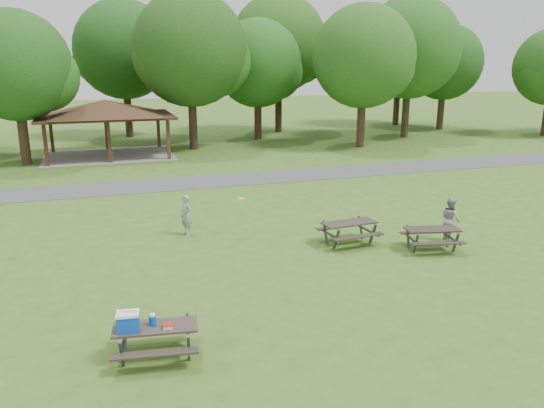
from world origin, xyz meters
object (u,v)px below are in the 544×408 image
(frisbee_thrower, at_px, (186,215))
(frisbee_catcher, at_px, (450,219))
(picnic_table_near, at_px, (147,329))
(picnic_table_middle, at_px, (349,227))

(frisbee_thrower, bearing_deg, frisbee_catcher, 44.52)
(picnic_table_near, xyz_separation_m, picnic_table_middle, (7.50, 5.40, -0.11))
(picnic_table_middle, relative_size, frisbee_thrower, 1.32)
(frisbee_thrower, height_order, frisbee_catcher, frisbee_catcher)
(frisbee_thrower, xyz_separation_m, frisbee_catcher, (8.89, -3.57, 0.03))
(picnic_table_middle, distance_m, frisbee_catcher, 3.71)
(frisbee_thrower, bearing_deg, picnic_table_middle, 38.34)
(picnic_table_middle, xyz_separation_m, frisbee_thrower, (-5.27, 2.81, 0.15))
(frisbee_thrower, relative_size, frisbee_catcher, 0.97)
(picnic_table_near, relative_size, picnic_table_middle, 0.99)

